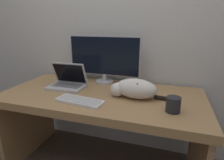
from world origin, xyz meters
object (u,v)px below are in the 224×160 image
at_px(monitor, 104,58).
at_px(external_keyboard, 80,101).
at_px(cat, 134,88).
at_px(coffee_mug, 173,105).
at_px(laptop, 68,82).

distance_m(monitor, external_keyboard, 0.55).
relative_size(cat, coffee_mug, 4.90).
xyz_separation_m(external_keyboard, coffee_mug, (0.64, 0.05, 0.04)).
bearing_deg(cat, coffee_mug, -24.50).
bearing_deg(external_keyboard, monitor, 96.21).
bearing_deg(external_keyboard, coffee_mug, 11.39).
relative_size(monitor, laptop, 2.16).
xyz_separation_m(laptop, cat, (0.61, -0.06, 0.03)).
distance_m(external_keyboard, coffee_mug, 0.65).
bearing_deg(coffee_mug, monitor, 144.14).
height_order(monitor, coffee_mug, monitor).
relative_size(monitor, external_keyboard, 1.86).
distance_m(monitor, laptop, 0.40).
relative_size(laptop, coffee_mug, 3.12).
xyz_separation_m(monitor, cat, (0.35, -0.30, -0.16)).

